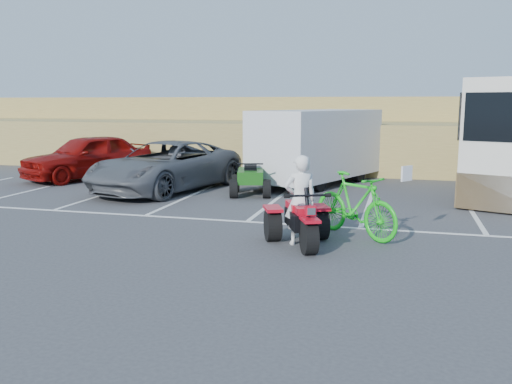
% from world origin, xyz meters
% --- Properties ---
extents(ground, '(100.00, 100.00, 0.00)m').
position_xyz_m(ground, '(0.00, 0.00, 0.00)').
color(ground, '#3C3C3E').
rests_on(ground, ground).
extents(parking_stripes, '(28.00, 5.16, 0.01)m').
position_xyz_m(parking_stripes, '(0.87, 4.07, 0.00)').
color(parking_stripes, white).
rests_on(parking_stripes, ground).
extents(grass_embankment, '(40.00, 8.50, 3.10)m').
position_xyz_m(grass_embankment, '(0.00, 15.48, 1.42)').
color(grass_embankment, olive).
rests_on(grass_embankment, ground).
extents(red_trike_atv, '(1.92, 2.15, 1.15)m').
position_xyz_m(red_trike_atv, '(1.67, 0.54, 0.00)').
color(red_trike_atv, red).
rests_on(red_trike_atv, ground).
extents(rider, '(0.78, 0.66, 1.82)m').
position_xyz_m(rider, '(1.61, 0.68, 0.91)').
color(rider, white).
rests_on(rider, ground).
extents(green_dirt_bike, '(2.21, 1.93, 1.38)m').
position_xyz_m(green_dirt_bike, '(2.62, 1.61, 0.69)').
color(green_dirt_bike, '#14BF19').
rests_on(green_dirt_bike, ground).
extents(grey_pickup, '(4.03, 6.25, 1.60)m').
position_xyz_m(grey_pickup, '(-3.86, 6.27, 0.80)').
color(grey_pickup, '#4E5157').
rests_on(grey_pickup, ground).
extents(red_car, '(3.99, 5.27, 1.67)m').
position_xyz_m(red_car, '(-7.85, 8.07, 0.84)').
color(red_car, maroon).
rests_on(red_car, ground).
extents(cargo_trailer, '(4.19, 5.96, 2.58)m').
position_xyz_m(cargo_trailer, '(0.69, 8.95, 1.40)').
color(cargo_trailer, silver).
rests_on(cargo_trailer, ground).
extents(quad_atv_blue, '(1.18, 1.49, 0.91)m').
position_xyz_m(quad_atv_blue, '(-3.66, 8.19, 0.00)').
color(quad_atv_blue, navy).
rests_on(quad_atv_blue, ground).
extents(quad_atv_green, '(1.61, 1.91, 1.08)m').
position_xyz_m(quad_atv_green, '(-0.94, 6.10, 0.00)').
color(quad_atv_green, '#165212').
rests_on(quad_atv_green, ground).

